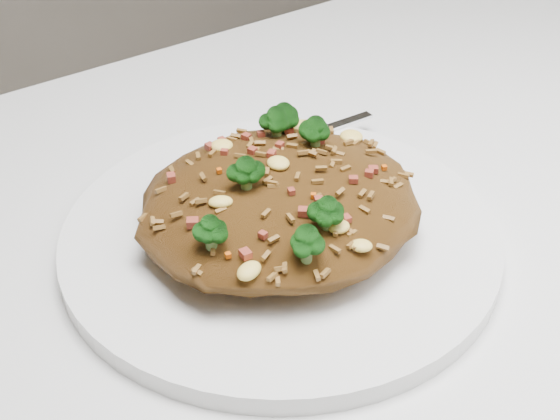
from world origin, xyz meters
name	(u,v)px	position (x,y,z in m)	size (l,w,h in m)	color
plate	(280,236)	(0.05, 0.08, 0.76)	(0.29, 0.29, 0.01)	white
fried_rice	(280,193)	(0.05, 0.08, 0.79)	(0.19, 0.17, 0.07)	brown
fork	(297,139)	(0.13, 0.16, 0.77)	(0.16, 0.02, 0.00)	silver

